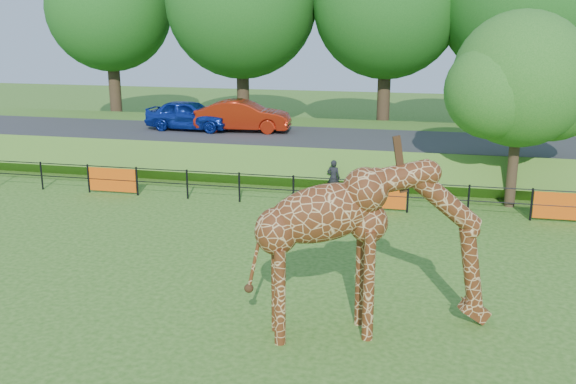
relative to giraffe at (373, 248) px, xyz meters
name	(u,v)px	position (x,y,z in m)	size (l,w,h in m)	color
ground	(222,297)	(-3.63, 0.92, -1.87)	(90.00, 90.00, 0.00)	#2D5D17
giraffe	(373,248)	(0.00, 0.00, 0.00)	(5.23, 0.96, 3.74)	#582A12
perimeter_fence	(293,190)	(-3.63, 8.92, -1.32)	(28.07, 0.10, 1.10)	black
embankment	(328,147)	(-3.63, 16.42, -1.22)	(40.00, 9.00, 1.30)	#2D5D17
road	(322,138)	(-3.63, 14.92, -0.51)	(40.00, 5.00, 0.12)	#333336
car_blue	(190,115)	(-9.95, 15.34, 0.25)	(1.64, 4.07, 1.39)	#1430A4
car_red	(243,116)	(-7.41, 15.50, 0.26)	(1.50, 4.30, 1.42)	#9D1F0B
visitor	(333,178)	(-2.45, 10.57, -1.19)	(0.50, 0.33, 1.36)	black
tree_east	(523,85)	(3.97, 10.55, 2.41)	(5.40, 4.71, 6.76)	#2E2214
bg_tree_line	(385,3)	(-1.73, 22.92, 5.33)	(37.30, 8.80, 11.82)	#2E2214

